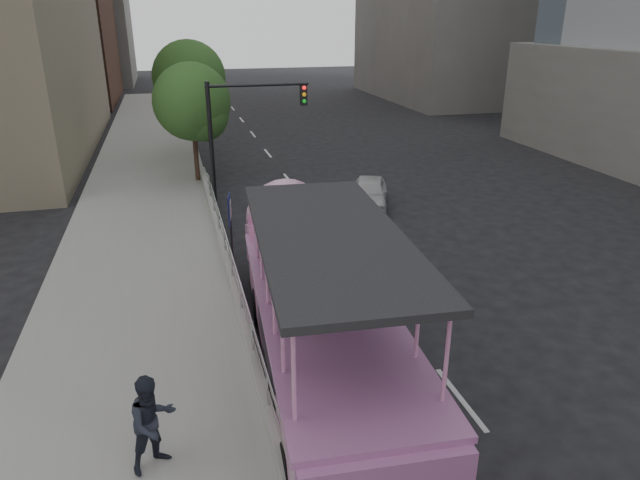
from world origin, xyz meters
TOP-DOWN VIEW (x-y plane):
  - ground at (0.00, 0.00)m, footprint 160.00×160.00m
  - sidewalk at (-5.75, 10.00)m, footprint 5.50×80.00m
  - kerb_wall at (-3.12, 2.00)m, footprint 0.24×30.00m
  - guardrail at (-3.12, 2.00)m, footprint 0.07×22.00m
  - duck_boat at (-1.53, 0.55)m, footprint 3.38×11.19m
  - car at (3.43, 10.87)m, footprint 2.71×3.98m
  - pedestrian_mid at (-5.21, -2.66)m, footprint 1.09×1.03m
  - parking_sign at (-3.00, 5.03)m, footprint 0.14×0.61m
  - traffic_signal at (-1.70, 12.50)m, footprint 4.20×0.32m
  - street_tree_near at (-3.30, 15.93)m, footprint 3.52×3.52m
  - street_tree_far at (-3.10, 21.93)m, footprint 3.97×3.97m

SIDE VIEW (x-z plane):
  - ground at x=0.00m, z-range 0.00..0.00m
  - sidewalk at x=-5.75m, z-range 0.00..0.30m
  - kerb_wall at x=-3.12m, z-range 0.30..0.66m
  - car at x=3.43m, z-range 0.00..1.26m
  - guardrail at x=-3.12m, z-range 0.79..1.50m
  - pedestrian_mid at x=-5.21m, z-range 0.30..2.09m
  - duck_boat at x=-1.53m, z-range -0.47..3.19m
  - parking_sign at x=-3.00m, z-range 0.35..3.11m
  - traffic_signal at x=-1.70m, z-range 0.90..6.10m
  - street_tree_near at x=-3.30m, z-range 0.96..6.68m
  - street_tree_far at x=-3.10m, z-range 1.08..7.53m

